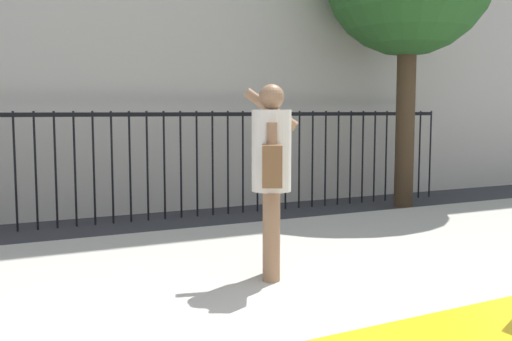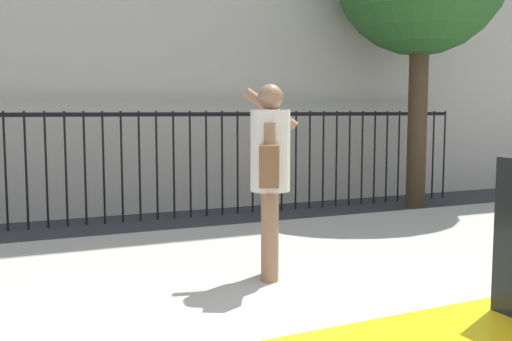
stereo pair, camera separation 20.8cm
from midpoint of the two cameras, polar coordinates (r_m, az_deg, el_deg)
The scene contains 3 objects.
sidewalk at distance 5.19m, azimuth -4.88°, elevation -11.36°, with size 28.00×4.40×0.15m, color #B2ADA3.
iron_fence at distance 8.56m, azimuth -13.06°, elevation 1.75°, with size 12.03×0.04×1.60m.
pedestrian_on_phone at distance 5.03m, azimuth 2.56°, elevation 0.34°, with size 0.58×0.72×1.68m.
Camera 2 is at (-1.51, -2.53, 1.60)m, focal length 41.33 mm.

